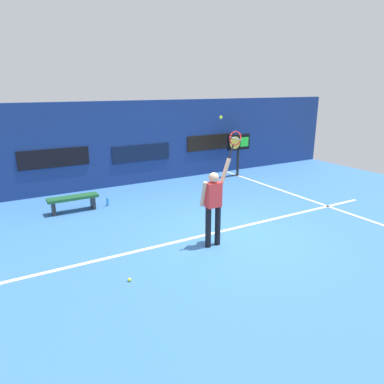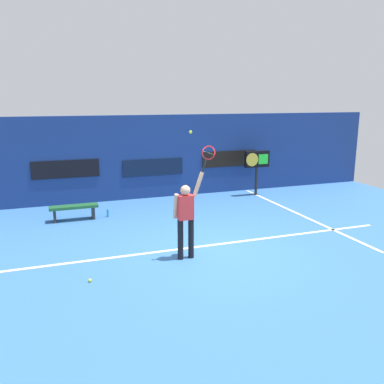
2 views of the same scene
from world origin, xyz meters
The scene contains 14 objects.
ground_plane centered at (0.00, 0.00, 0.00)m, with size 18.00×18.00×0.00m, color #3870B2.
back_wall centered at (0.00, 5.73, 1.49)m, with size 18.00×0.20×2.97m, color navy.
sponsor_banner_center centered at (0.00, 5.61, 1.12)m, with size 2.20×0.03×0.60m, color #0C1933.
sponsor_banner_portside centered at (-3.00, 5.61, 1.23)m, with size 2.20×0.03×0.60m, color black.
sponsor_banner_starboard centered at (3.00, 5.61, 1.29)m, with size 2.20×0.03×0.60m, color black.
court_baseline centered at (0.00, 0.31, 0.01)m, with size 10.00×0.10×0.01m, color white.
court_sideline centered at (3.73, 2.00, 0.01)m, with size 0.10×7.00×0.01m, color white.
tennis_player centered at (-0.73, -0.24, 1.01)m, with size 0.68×0.31×1.97m.
tennis_racket centered at (-0.21, -0.25, 2.35)m, with size 0.40×0.27×0.63m.
tennis_ball centered at (-0.64, -0.33, 2.84)m, with size 0.07×0.07×0.07m, color #CCE033.
scoreboard_clock centered at (3.72, 4.75, 1.29)m, with size 0.96×0.20×1.66m.
court_bench centered at (-2.91, 3.66, 0.34)m, with size 1.40×0.36×0.45m.
water_bottle centered at (-1.93, 3.66, 0.12)m, with size 0.07×0.07×0.24m, color #338CD8.
spare_ball centered at (-2.90, -0.78, 0.03)m, with size 0.07×0.07×0.07m, color #CCE033.
Camera 1 is at (-4.84, -6.43, 3.45)m, focal length 33.57 mm.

